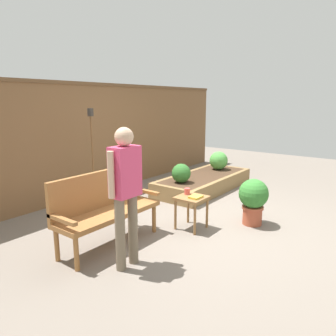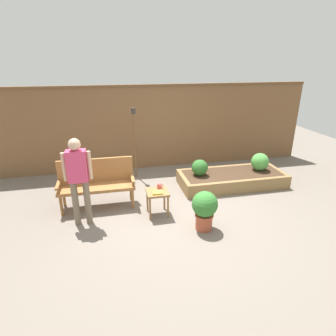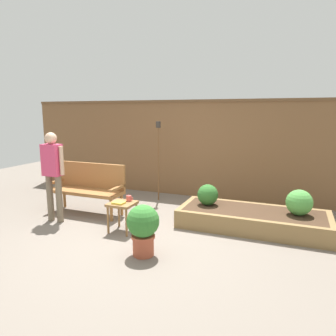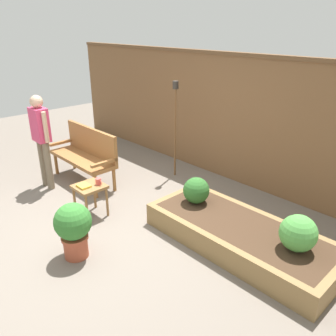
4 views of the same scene
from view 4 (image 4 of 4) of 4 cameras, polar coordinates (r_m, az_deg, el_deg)
The scene contains 12 objects.
ground_plane at distance 4.86m, azimuth -11.01°, elevation -9.55°, with size 14.00×14.00×0.00m, color #70665B.
fence_back at distance 6.07m, azimuth 9.28°, elevation 8.50°, with size 8.40×0.14×2.16m.
garden_bench at distance 6.07m, azimuth -13.41°, elevation 2.73°, with size 1.44×0.48×0.94m.
side_table at distance 4.96m, azimuth -12.89°, elevation -3.72°, with size 0.40×0.40×0.48m.
cup_on_table at distance 4.91m, azimuth -11.50°, elevation -2.22°, with size 0.12×0.08×0.09m.
book_on_table at distance 4.90m, azimuth -13.86°, elevation -2.91°, with size 0.18×0.15×0.03m, color gold.
potted_boxwood at distance 4.16m, azimuth -15.47°, elevation -9.43°, with size 0.44×0.44×0.70m.
raised_planter_bed at distance 4.42m, azimuth 11.90°, elevation -10.93°, with size 2.40×1.00×0.30m.
shrub_near_bench at distance 4.68m, azimuth 4.72°, elevation -3.73°, with size 0.36×0.36×0.36m.
shrub_far_corner at distance 3.99m, azimuth 20.86°, elevation -10.10°, with size 0.41×0.41×0.41m.
tiki_torch at distance 5.94m, azimuth 1.22°, elevation 9.18°, with size 0.10×0.10×1.70m.
person_by_bench at distance 5.89m, azimuth -20.35°, elevation 5.30°, with size 0.47×0.20×1.56m.
Camera 4 is at (3.54, -2.11, 2.58)m, focal length 36.62 mm.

